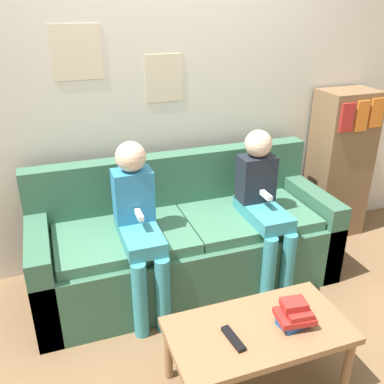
% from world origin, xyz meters
% --- Properties ---
extents(ground_plane, '(10.00, 10.00, 0.00)m').
position_xyz_m(ground_plane, '(0.00, 0.00, 0.00)').
color(ground_plane, brown).
extents(wall_back, '(8.00, 0.06, 2.60)m').
position_xyz_m(wall_back, '(-0.00, 0.97, 1.30)').
color(wall_back, silver).
rests_on(wall_back, ground_plane).
extents(couch, '(2.06, 0.76, 0.87)m').
position_xyz_m(couch, '(0.00, 0.50, 0.30)').
color(couch, '#38664C').
rests_on(couch, ground_plane).
extents(coffee_table, '(0.91, 0.48, 0.38)m').
position_xyz_m(coffee_table, '(0.04, -0.51, 0.34)').
color(coffee_table, '#8E6642').
rests_on(coffee_table, ground_plane).
extents(person_left, '(0.24, 0.53, 1.10)m').
position_xyz_m(person_left, '(-0.36, 0.31, 0.64)').
color(person_left, teal).
rests_on(person_left, ground_plane).
extents(person_right, '(0.24, 0.53, 1.09)m').
position_xyz_m(person_right, '(0.49, 0.31, 0.63)').
color(person_right, teal).
rests_on(person_right, ground_plane).
extents(tv_remote, '(0.06, 0.17, 0.02)m').
position_xyz_m(tv_remote, '(-0.11, -0.55, 0.40)').
color(tv_remote, black).
rests_on(tv_remote, coffee_table).
extents(book_stack, '(0.20, 0.17, 0.14)m').
position_xyz_m(book_stack, '(0.22, -0.54, 0.45)').
color(book_stack, '#23519E').
rests_on(book_stack, coffee_table).
extents(bookshelf, '(0.44, 0.34, 1.22)m').
position_xyz_m(bookshelf, '(1.43, 0.76, 0.62)').
color(bookshelf, brown).
rests_on(bookshelf, ground_plane).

